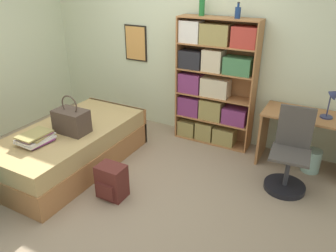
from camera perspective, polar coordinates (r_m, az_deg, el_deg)
name	(u,v)px	position (r m, az deg, el deg)	size (l,w,h in m)	color
ground_plane	(123,181)	(3.94, -7.80, -9.49)	(14.00, 14.00, 0.00)	gray
wall_back	(186,45)	(4.77, 3.22, 13.94)	(10.00, 0.09, 2.60)	beige
bed	(73,147)	(4.27, -16.27, -3.47)	(0.99, 1.94, 0.51)	#A36B3D
handbag	(72,121)	(3.99, -16.45, 0.87)	(0.39, 0.25, 0.46)	#47382D
book_stack_on_bed	(36,138)	(3.90, -22.05, -1.97)	(0.31, 0.37, 0.12)	#232328
bookcase	(212,83)	(4.51, 7.69, 7.35)	(1.07, 0.29, 1.72)	#A36B3D
bottle_green	(202,7)	(4.43, 5.92, 19.94)	(0.07, 0.07, 0.28)	#1E6B2D
bottle_brown	(238,12)	(4.22, 12.07, 18.81)	(0.07, 0.07, 0.19)	navy
desk	(305,132)	(4.29, 22.75, -0.89)	(1.02, 0.53, 0.71)	#A36B3D
desk_lamp	(334,98)	(4.12, 26.90, 4.38)	(0.19, 0.14, 0.38)	navy
desk_chair	(289,164)	(3.89, 20.25, -6.16)	(0.45, 0.45, 0.93)	black
backpack	(112,182)	(3.62, -9.80, -9.53)	(0.30, 0.25, 0.38)	#56231E
waste_bin	(311,161)	(4.39, 23.70, -5.54)	(0.22, 0.22, 0.28)	#99C1B2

